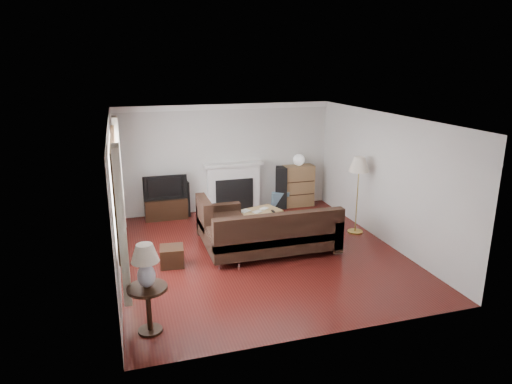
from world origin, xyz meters
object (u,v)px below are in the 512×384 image
object	(u,v)px
floor_lamp	(357,195)
tv_stand	(166,208)
sectional_sofa	(273,232)
bookshelf	(298,186)
coffee_table	(256,220)
side_table	(149,309)

from	to	relation	value
floor_lamp	tv_stand	bearing A→B (deg)	151.01
tv_stand	sectional_sofa	world-z (taller)	sectional_sofa
sectional_sofa	bookshelf	bearing A→B (deg)	59.64
bookshelf	sectional_sofa	xyz separation A→B (m)	(-1.53, -2.62, -0.08)
sectional_sofa	tv_stand	bearing A→B (deg)	123.00
coffee_table	bookshelf	bearing A→B (deg)	23.39
tv_stand	coffee_table	xyz separation A→B (m)	(1.75, -1.25, -0.03)
tv_stand	sectional_sofa	distance (m)	3.09
tv_stand	sectional_sofa	xyz separation A→B (m)	(1.68, -2.59, 0.18)
coffee_table	floor_lamp	bearing A→B (deg)	-40.11
bookshelf	floor_lamp	bearing A→B (deg)	-77.52
tv_stand	sectional_sofa	bearing A→B (deg)	-57.00
tv_stand	bookshelf	distance (m)	3.22
tv_stand	coffee_table	bearing A→B (deg)	-35.50
floor_lamp	side_table	world-z (taller)	floor_lamp
coffee_table	floor_lamp	xyz separation A→B (m)	(1.92, -0.78, 0.60)
coffee_table	side_table	xyz separation A→B (m)	(-2.44, -3.25, 0.12)
bookshelf	coffee_table	xyz separation A→B (m)	(-1.46, -1.28, -0.30)
bookshelf	floor_lamp	xyz separation A→B (m)	(0.46, -2.06, 0.29)
coffee_table	side_table	distance (m)	4.07
floor_lamp	side_table	xyz separation A→B (m)	(-4.36, -2.47, -0.47)
coffee_table	side_table	bearing A→B (deg)	-144.76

